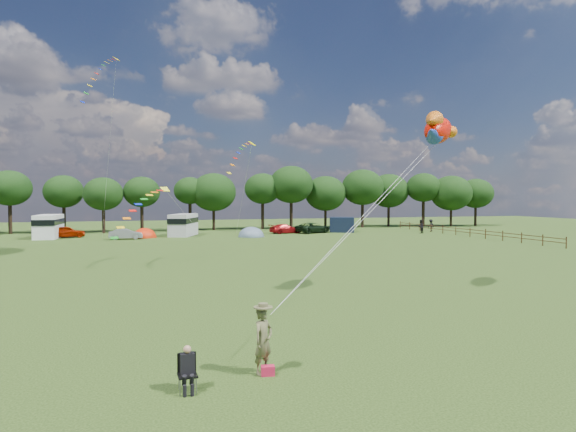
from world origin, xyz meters
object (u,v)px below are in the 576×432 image
object	(u,v)px
campervan_b	(49,226)
kite_flyer	(263,341)
car_a	(67,232)
car_d	(313,228)
tent_orange	(145,237)
tent_greyblue	(251,237)
fish_kite	(437,129)
campervan_c	(183,224)
car_b	(126,234)
camp_chair	(187,363)
car_c	(285,229)
walker_a	(421,227)
walker_b	(431,225)

from	to	relation	value
campervan_b	kite_flyer	world-z (taller)	campervan_b
car_a	campervan_b	world-z (taller)	campervan_b
car_d	tent_orange	xyz separation A→B (m)	(-23.31, -1.43, -0.73)
car_a	tent_greyblue	size ratio (longest dim) A/B	1.19
campervan_b	tent_greyblue	distance (m)	25.45
kite_flyer	fish_kite	distance (m)	16.56
fish_kite	campervan_c	bearing A→B (deg)	56.97
car_b	camp_chair	xyz separation A→B (m)	(3.58, -49.05, 0.08)
car_b	campervan_b	bearing A→B (deg)	63.27
car_c	fish_kite	world-z (taller)	fish_kite
campervan_c	kite_flyer	world-z (taller)	campervan_c
car_d	kite_flyer	distance (m)	55.54
car_d	fish_kite	bearing A→B (deg)	147.64
camp_chair	walker_a	world-z (taller)	walker_a
walker_b	walker_a	bearing A→B (deg)	23.04
car_c	fish_kite	size ratio (longest dim) A/B	1.20
camp_chair	fish_kite	size ratio (longest dim) A/B	0.34
tent_orange	walker_a	size ratio (longest dim) A/B	1.73
campervan_b	tent_orange	bearing A→B (deg)	-99.58
kite_flyer	tent_greyblue	bearing A→B (deg)	43.04
fish_kite	walker_a	bearing A→B (deg)	12.89
camp_chair	walker_a	distance (m)	59.87
car_c	campervan_b	distance (m)	30.79
kite_flyer	walker_a	bearing A→B (deg)	18.44
car_b	fish_kite	bearing A→B (deg)	-157.59
car_c	walker_a	bearing A→B (deg)	-119.61
car_a	fish_kite	xyz separation A→B (m)	(24.76, -44.15, 7.99)
car_b	kite_flyer	distance (m)	48.73
car_c	car_d	xyz separation A→B (m)	(4.09, -0.38, 0.09)
car_d	walker_a	distance (m)	15.35
campervan_c	walker_b	world-z (taller)	campervan_c
campervan_b	campervan_c	size ratio (longest dim) A/B	0.95
car_a	walker_a	xyz separation A→B (m)	(47.32, -6.19, 0.22)
car_b	walker_b	distance (m)	43.62
camp_chair	walker_b	xyz separation A→B (m)	(40.02, 50.53, 0.18)
car_b	campervan_b	world-z (taller)	campervan_b
tent_greyblue	camp_chair	world-z (taller)	tent_greyblue
kite_flyer	campervan_c	bearing A→B (deg)	53.04
car_c	tent_orange	world-z (taller)	car_c
tent_greyblue	walker_a	xyz separation A→B (m)	(24.44, -0.97, 0.96)
car_d	walker_b	bearing A→B (deg)	-118.29
tent_orange	tent_greyblue	size ratio (longest dim) A/B	0.89
car_c	walker_a	size ratio (longest dim) A/B	2.24
walker_a	car_d	bearing A→B (deg)	-42.60
campervan_b	tent_orange	size ratio (longest dim) A/B	1.80
car_a	walker_a	bearing A→B (deg)	-111.60
car_a	camp_chair	bearing A→B (deg)	177.35
campervan_b	tent_orange	xyz separation A→B (m)	(11.55, -2.32, -1.57)
car_b	walker_a	distance (m)	40.01
car_c	tent_greyblue	size ratio (longest dim) A/B	1.15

